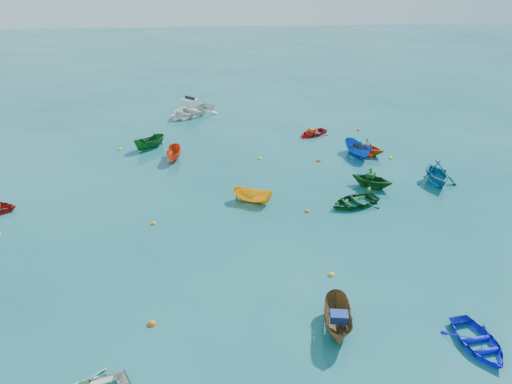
{
  "coord_description": "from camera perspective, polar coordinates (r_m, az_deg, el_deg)",
  "views": [
    {
      "loc": [
        -2.27,
        -22.44,
        13.91
      ],
      "look_at": [
        0.0,
        5.0,
        0.4
      ],
      "focal_mm": 35.0,
      "sensor_mm": 36.0,
      "label": 1
    }
  ],
  "objects": [
    {
      "name": "sampan_blue_far",
      "position": [
        37.97,
        11.53,
        4.1
      ],
      "size": [
        1.96,
        3.22,
        1.17
      ],
      "primitive_type": "imported",
      "rotation": [
        0.0,
        0.0,
        0.29
      ],
      "color": "#0E49B8",
      "rests_on": "ground"
    },
    {
      "name": "buoy_or_a",
      "position": [
        21.62,
        -11.82,
        -14.59
      ],
      "size": [
        0.36,
        0.36,
        0.36
      ],
      "primitive_type": "sphere",
      "color": "#DF580C",
      "rests_on": "ground"
    },
    {
      "name": "ground",
      "position": [
        26.5,
        0.89,
        -5.53
      ],
      "size": [
        160.0,
        160.0,
        0.0
      ],
      "primitive_type": "plane",
      "color": "#0B484F",
      "rests_on": "ground"
    },
    {
      "name": "dinghy_green_e",
      "position": [
        30.58,
        11.12,
        -1.46
      ],
      "size": [
        3.76,
        3.25,
        0.65
      ],
      "primitive_type": "imported",
      "rotation": [
        0.0,
        0.0,
        -1.2
      ],
      "color": "#10451D",
      "rests_on": "ground"
    },
    {
      "name": "tarp_orange_b",
      "position": [
        41.54,
        6.39,
        7.02
      ],
      "size": [
        0.67,
        0.72,
        0.28
      ],
      "primitive_type": "cube",
      "rotation": [
        0.0,
        0.0,
        -1.0
      ],
      "color": "#B34B12",
      "rests_on": "dinghy_red_ne"
    },
    {
      "name": "sampan_brown_mid",
      "position": [
        21.25,
        9.3,
        -15.17
      ],
      "size": [
        1.59,
        3.12,
        1.15
      ],
      "primitive_type": "imported",
      "rotation": [
        0.0,
        0.0,
        -0.16
      ],
      "color": "brown",
      "rests_on": "ground"
    },
    {
      "name": "buoy_or_b",
      "position": [
        29.38,
        5.88,
        -2.27
      ],
      "size": [
        0.29,
        0.29,
        0.29
      ],
      "primitive_type": "sphere",
      "color": "#D0670B",
      "rests_on": "ground"
    },
    {
      "name": "dinghy_red_ne",
      "position": [
        41.75,
        6.46,
        6.51
      ],
      "size": [
        3.29,
        3.06,
        0.56
      ],
      "primitive_type": "imported",
      "rotation": [
        0.0,
        0.0,
        -1.0
      ],
      "color": "#B60F15",
      "rests_on": "ground"
    },
    {
      "name": "buoy_or_d",
      "position": [
        36.5,
        7.19,
        3.52
      ],
      "size": [
        0.35,
        0.35,
        0.35
      ],
      "primitive_type": "sphere",
      "color": "#EC4D0C",
      "rests_on": "ground"
    },
    {
      "name": "sampan_yellow_mid",
      "position": [
        30.36,
        -0.38,
        -1.13
      ],
      "size": [
        2.71,
        1.96,
        0.99
      ],
      "primitive_type": "imported",
      "rotation": [
        0.0,
        0.0,
        1.13
      ],
      "color": "#FBA716",
      "rests_on": "ground"
    },
    {
      "name": "sampan_orange_n",
      "position": [
        37.02,
        -9.3,
        3.71
      ],
      "size": [
        1.17,
        2.66,
        1.0
      ],
      "primitive_type": "imported",
      "rotation": [
        0.0,
        0.0,
        -0.08
      ],
      "color": "red",
      "rests_on": "ground"
    },
    {
      "name": "tarp_green_b",
      "position": [
        32.74,
        13.0,
        1.91
      ],
      "size": [
        0.71,
        0.74,
        0.29
      ],
      "primitive_type": "cube",
      "rotation": [
        0.0,
        0.0,
        0.96
      ],
      "color": "#114418",
      "rests_on": "dinghy_green_n"
    },
    {
      "name": "buoy_or_c",
      "position": [
        28.55,
        -11.63,
        -3.61
      ],
      "size": [
        0.29,
        0.29,
        0.29
      ],
      "primitive_type": "sphere",
      "color": "orange",
      "rests_on": "ground"
    },
    {
      "name": "sampan_green_far",
      "position": [
        39.45,
        -12.0,
        4.9
      ],
      "size": [
        2.71,
        2.6,
        1.06
      ],
      "primitive_type": "imported",
      "rotation": [
        0.0,
        0.0,
        -0.83
      ],
      "color": "#135318",
      "rests_on": "ground"
    },
    {
      "name": "dinghy_blue_se",
      "position": [
        22.04,
        23.96,
        -15.76
      ],
      "size": [
        2.43,
        3.14,
        0.6
      ],
      "primitive_type": "imported",
      "rotation": [
        0.0,
        0.0,
        0.13
      ],
      "color": "#1016D3",
      "rests_on": "ground"
    },
    {
      "name": "buoy_ye_e",
      "position": [
        37.99,
        15.16,
        3.72
      ],
      "size": [
        0.31,
        0.31,
        0.31
      ],
      "primitive_type": "sphere",
      "color": "yellow",
      "rests_on": "ground"
    },
    {
      "name": "motorboat_white",
      "position": [
        47.04,
        -7.44,
        8.72
      ],
      "size": [
        6.08,
        6.17,
        1.65
      ],
      "primitive_type": "imported",
      "rotation": [
        0.0,
        0.0,
        -0.74
      ],
      "color": "silver",
      "rests_on": "ground"
    },
    {
      "name": "dinghy_orange_far",
      "position": [
        38.35,
        12.61,
        4.22
      ],
      "size": [
        3.35,
        3.33,
        1.33
      ],
      "primitive_type": "imported",
      "rotation": [
        0.0,
        0.0,
        0.82
      ],
      "color": "#BD4B11",
      "rests_on": "ground"
    },
    {
      "name": "buoy_ye_d",
      "position": [
        39.74,
        -15.27,
        4.7
      ],
      "size": [
        0.31,
        0.31,
        0.31
      ],
      "primitive_type": "sphere",
      "color": "yellow",
      "rests_on": "ground"
    },
    {
      "name": "dinghy_cyan_se",
      "position": [
        34.91,
        19.81,
        1.01
      ],
      "size": [
        2.84,
        3.23,
        1.61
      ],
      "primitive_type": "imported",
      "rotation": [
        0.0,
        0.0,
        -0.07
      ],
      "color": "#16678C",
      "rests_on": "ground"
    },
    {
      "name": "tarp_blue_a",
      "position": [
        20.66,
        9.48,
        -13.89
      ],
      "size": [
        0.79,
        0.64,
        0.34
      ],
      "primitive_type": "cube",
      "rotation": [
        0.0,
        0.0,
        -0.16
      ],
      "color": "navy",
      "rests_on": "sampan_brown_mid"
    },
    {
      "name": "dinghy_green_n",
      "position": [
        33.06,
        13.02,
        0.54
      ],
      "size": [
        3.49,
        3.4,
        1.4
      ],
      "primitive_type": "imported",
      "rotation": [
        0.0,
        0.0,
        0.96
      ],
      "color": "#114916",
      "rests_on": "ground"
    },
    {
      "name": "buoy_ye_a",
      "position": [
        24.13,
        8.59,
        -9.4
      ],
      "size": [
        0.31,
        0.31,
        0.31
      ],
      "primitive_type": "sphere",
      "color": "gold",
      "rests_on": "ground"
    },
    {
      "name": "buoy_ye_c",
      "position": [
        36.63,
        0.43,
        3.82
      ],
      "size": [
        0.3,
        0.3,
        0.3
      ],
      "primitive_type": "sphere",
      "color": "yellow",
      "rests_on": "ground"
    },
    {
      "name": "buoy_or_e",
      "position": [
        43.44,
        11.66,
        6.91
      ],
      "size": [
        0.3,
        0.3,
        0.3
      ],
      "primitive_type": "sphere",
      "color": "#DD5B0C",
      "rests_on": "ground"
    }
  ]
}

